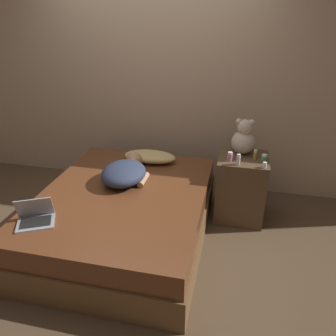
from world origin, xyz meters
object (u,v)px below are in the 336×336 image
Objects in this scene: bottle_white at (265,165)px; bottle_amber at (255,155)px; bottle_clear at (238,160)px; teddy_bear at (244,139)px; laptop at (35,217)px; person_lying at (125,172)px; pillow at (150,157)px; bottle_green at (264,158)px; bottle_pink at (230,156)px.

bottle_white is 0.20m from bottle_amber.
teddy_bear is at bearing 83.78° from bottle_clear.
laptop is at bearing -145.21° from bottle_amber.
person_lying is 0.96m from laptop.
laptop is 0.96× the size of teddy_bear.
pillow is 1.14m from bottle_amber.
pillow is 1.23m from bottle_green.
bottle_amber is (0.12, -0.13, -0.11)m from teddy_bear.
bottle_pink is (1.00, 0.26, 0.15)m from person_lying.
bottle_pink is (0.88, -0.22, 0.19)m from pillow.
bottle_clear is (1.08, 0.18, 0.16)m from person_lying.
bottle_pink is at bearing -14.24° from pillow.
pillow is at bearing 39.27° from laptop.
bottle_clear is (1.55, 1.02, 0.21)m from laptop.
teddy_bear is at bearing 141.58° from bottle_green.
bottle_amber reaches higher than bottle_green.
teddy_bear is at bearing 12.90° from laptop.
teddy_bear is at bearing 22.87° from person_lying.
bottle_white reaches higher than laptop.
bottle_clear reaches higher than person_lying.
bottle_white is at bearing -64.16° from bottle_amber.
bottle_amber is (1.71, 1.18, 0.20)m from laptop.
person_lying is 1.93× the size of laptop.
pillow is 1.03m from bottle_clear.
laptop reaches higher than person_lying.
bottle_amber reaches higher than pillow.
bottle_white reaches higher than pillow.
laptop is 2.09m from bottle_amber.
bottle_amber reaches higher than bottle_pink.
bottle_white is (1.21, -0.32, 0.17)m from pillow.
bottle_white is 0.58× the size of bottle_amber.
teddy_bear reaches higher than bottle_white.
teddy_bear is 0.40m from bottle_white.
laptop is (-0.58, -1.32, -0.01)m from pillow.
pillow is at bearing 173.14° from bottle_amber.
bottle_clear is 0.23m from bottle_amber.
bottle_clear is at bearing 6.45° from laptop.
person_lying is at bearing -165.58° from bottle_pink.
person_lying is 1.24m from teddy_bear.
bottle_clear is at bearing 9.10° from person_lying.
bottle_clear is at bearing -17.43° from pillow.
pillow is at bearing 171.88° from bottle_green.
laptop is (-0.47, -0.84, -0.04)m from person_lying.
bottle_amber is at bearing 156.64° from bottle_green.
laptop is at bearing -143.20° from bottle_pink.
pillow is at bearing 75.90° from person_lying.
teddy_bear is 3.34× the size of bottle_clear.
bottle_green is (0.09, -0.04, -0.01)m from bottle_amber.
bottle_clear reaches higher than bottle_green.
person_lying is 9.13× the size of bottle_green.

